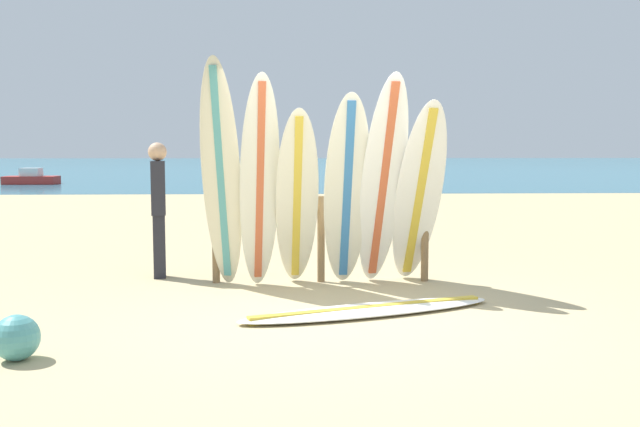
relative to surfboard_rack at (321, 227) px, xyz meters
name	(u,v)px	position (x,y,z in m)	size (l,w,h in m)	color
ground_plane	(341,319)	(0.12, -1.87, -0.67)	(120.00, 120.00, 0.00)	tan
ocean_water	(296,165)	(0.12, 56.13, -0.67)	(120.00, 80.00, 0.01)	teal
surfboard_rack	(321,227)	(0.00, 0.00, 0.00)	(2.64, 0.09, 1.05)	olive
surfboard_leaning_far_left	(221,174)	(-1.16, -0.33, 0.65)	(0.56, 0.71, 2.65)	beige
surfboard_leaning_left	(260,182)	(-0.72, -0.37, 0.56)	(0.56, 0.66, 2.47)	silver
surfboard_leaning_center_left	(297,199)	(-0.29, -0.35, 0.36)	(0.55, 1.00, 2.07)	silver
surfboard_leaning_center	(347,191)	(0.29, -0.33, 0.45)	(0.58, 0.83, 2.25)	silver
surfboard_leaning_center_right	(383,182)	(0.70, -0.34, 0.56)	(0.69, 1.05, 2.46)	white
surfboard_leaning_right	(419,194)	(1.14, -0.25, 0.41)	(0.71, 1.11, 2.17)	white
surfboard_lying_on_sand	(369,310)	(0.41, -1.66, -0.64)	(2.72, 1.41, 0.08)	white
beachgoer_standing	(158,204)	(-2.01, 0.36, 0.26)	(0.23, 0.30, 1.69)	#26262D
small_boat_offshore	(31,178)	(-11.83, 23.12, -0.42)	(2.26, 1.09, 0.71)	#B22D28
beach_ball	(16,338)	(-2.48, -3.08, -0.50)	(0.36, 0.36, 0.36)	teal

